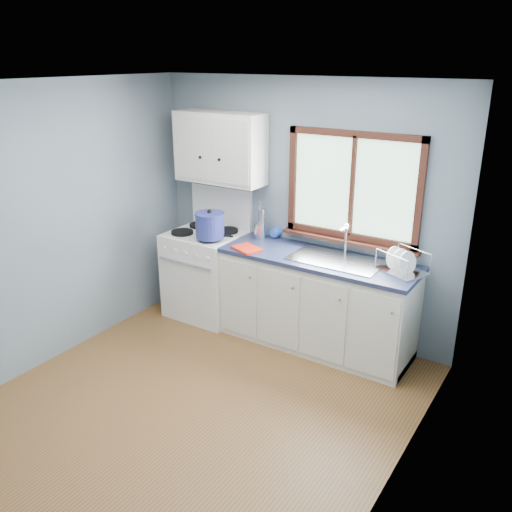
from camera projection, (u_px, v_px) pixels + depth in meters
The scene contains 18 objects.
floor at pixel (190, 411), 4.35m from camera, with size 3.20×3.60×0.02m, color brown.
ceiling at pixel (173, 82), 3.47m from camera, with size 3.20×3.60×0.02m, color white.
wall_back at pixel (302, 209), 5.33m from camera, with size 3.20×0.02×2.50m, color slate.
wall_left at pixel (41, 229), 4.72m from camera, with size 0.02×3.60×2.50m, color slate.
wall_right at pixel (400, 321), 3.09m from camera, with size 0.02×3.60×2.50m, color slate.
gas_range at pixel (207, 271), 5.81m from camera, with size 0.76×0.69×1.36m.
base_cabinets at pixel (316, 306), 5.19m from camera, with size 1.85×0.60×0.88m.
countertop at pixel (318, 259), 5.02m from camera, with size 1.89×0.64×0.04m, color #1B223E.
sink at pixel (336, 267), 4.95m from camera, with size 0.84×0.46×0.44m.
window at pixel (352, 195), 4.95m from camera, with size 1.36×0.10×1.03m.
upper_cabinets at pixel (220, 148), 5.42m from camera, with size 0.95×0.35×0.70m.
skillet at pixel (210, 234), 5.43m from camera, with size 0.40×0.31×0.05m.
stockpot at pixel (210, 225), 5.37m from camera, with size 0.36×0.36×0.29m.
utensil_crock at pixel (260, 230), 5.50m from camera, with size 0.14×0.14×0.40m.
thermos at pixel (262, 224), 5.45m from camera, with size 0.07×0.07×0.31m, color silver.
soap_bottle at pixel (273, 225), 5.46m from camera, with size 0.11×0.11×0.28m, color blue.
dish_towel at pixel (247, 249), 5.19m from camera, with size 0.27×0.20×0.02m, color red.
dish_rack at pixel (401, 266), 4.65m from camera, with size 0.47×0.43×0.20m.
Camera 1 is at (2.41, -2.77, 2.68)m, focal length 38.00 mm.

